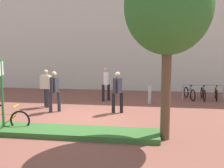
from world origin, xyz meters
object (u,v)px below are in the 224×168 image
Objects in this scene: bollard_steel at (150,95)px; bike_rack_cluster at (203,93)px; bike_at_sign at (5,120)px; person_suited_dark at (117,90)px; person_shirt_white at (106,82)px; tree_sidewalk at (168,7)px; person_shirt_blue at (46,86)px; parking_sign_post at (2,85)px; person_suited_navy at (54,89)px.

bike_rack_cluster is at bearing 27.49° from bollard_steel.
bike_at_sign is 0.97× the size of person_suited_dark.
person_shirt_white is (-2.22, 0.41, 0.53)m from bollard_steel.
bike_at_sign is 5.95m from person_shirt_white.
bollard_steel is 2.52m from person_suited_dark.
person_suited_dark is (-4.05, -3.52, 0.63)m from bike_rack_cluster.
bike_rack_cluster is (2.24, 6.49, -3.45)m from tree_sidewalk.
bollard_steel is (4.64, 4.99, 0.10)m from bike_at_sign.
tree_sidewalk reaches higher than person_shirt_white.
person_suited_dark is at bearing 41.01° from bike_at_sign.
person_shirt_blue is at bearing -158.86° from bike_rack_cluster.
parking_sign_post is 1.10× the size of bike_rack_cluster.
bollard_steel reaches higher than bike_rack_cluster.
bike_rack_cluster is 1.23× the size of person_suited_dark.
tree_sidewalk is at bearing -63.53° from person_shirt_white.
person_suited_navy is 1.00× the size of person_shirt_white.
tree_sidewalk is at bearing 0.53° from parking_sign_post.
person_suited_navy reaches higher than bollard_steel.
parking_sign_post is 1.35× the size of person_shirt_blue.
tree_sidewalk is 7.69m from bike_rack_cluster.
person_suited_dark is (-1.80, 2.98, -2.82)m from tree_sidewalk.
person_shirt_white is at bearing 110.31° from person_suited_dark.
bike_at_sign is 0.97× the size of person_shirt_blue.
bike_at_sign is (-5.14, 0.07, -3.45)m from tree_sidewalk.
person_shirt_blue is 1.00× the size of person_suited_navy.
bike_rack_cluster is at bearing 70.93° from tree_sidewalk.
bollard_steel is (-2.75, -1.43, 0.10)m from bike_rack_cluster.
bollard_steel is at bearing 47.96° from parking_sign_post.
tree_sidewalk is 6.19m from bike_at_sign.
bike_rack_cluster is 1.23× the size of person_shirt_white.
bike_at_sign is 6.82m from bollard_steel.
bike_rack_cluster is at bearing 40.99° from person_suited_dark.
person_suited_dark reaches higher than bollard_steel.
parking_sign_post is at bearing -89.13° from person_shirt_blue.
bollard_steel reaches higher than bike_at_sign.
person_shirt_blue is at bearing 169.06° from person_suited_dark.
bike_rack_cluster is 5.11m from person_shirt_white.
parking_sign_post is at bearing -138.36° from bike_rack_cluster.
person_suited_dark is at bearing 42.42° from parking_sign_post.
parking_sign_post is (-5.11, -0.05, -2.28)m from tree_sidewalk.
parking_sign_post is at bearing -75.37° from bike_at_sign.
parking_sign_post is 6.04m from person_shirt_white.
bike_rack_cluster is (7.36, 6.54, -1.17)m from parking_sign_post.
tree_sidewalk reaches higher than person_suited_dark.
person_shirt_blue and person_suited_dark have the same top height.
person_shirt_white reaches higher than bike_rack_cluster.
person_shirt_blue is (-0.02, 3.56, 0.63)m from bike_at_sign.
person_suited_dark and person_shirt_white have the same top height.
parking_sign_post reaches higher than person_shirt_blue.
parking_sign_post is 1.35× the size of person_suited_dark.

